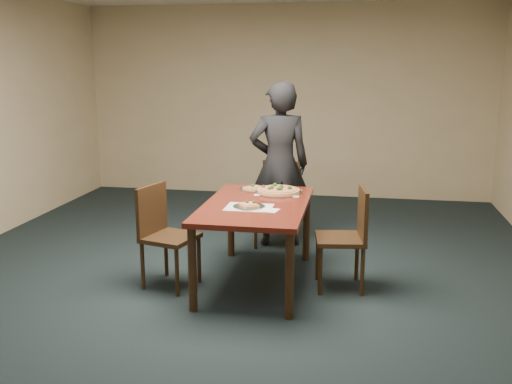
% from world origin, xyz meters
% --- Properties ---
extents(ground, '(8.00, 8.00, 0.00)m').
position_xyz_m(ground, '(0.00, 0.00, 0.00)').
color(ground, black).
rests_on(ground, ground).
extents(room_shell, '(8.00, 8.00, 8.00)m').
position_xyz_m(room_shell, '(0.00, 0.00, 1.74)').
color(room_shell, '#CCB78D').
rests_on(room_shell, ground).
extents(dining_table, '(0.90, 1.50, 0.75)m').
position_xyz_m(dining_table, '(0.22, 0.38, 0.66)').
color(dining_table, '#4F170F').
rests_on(dining_table, ground).
extents(chair_far, '(0.47, 0.47, 0.91)m').
position_xyz_m(chair_far, '(0.25, 1.56, 0.52)').
color(chair_far, black).
rests_on(chair_far, ground).
extents(chair_left, '(0.52, 0.52, 0.91)m').
position_xyz_m(chair_left, '(-0.59, 0.19, 0.52)').
color(chair_left, black).
rests_on(chair_left, ground).
extents(chair_right, '(0.47, 0.47, 0.91)m').
position_xyz_m(chair_right, '(1.05, 0.41, 0.52)').
color(chair_right, black).
rests_on(chair_right, ground).
extents(diner, '(0.74, 0.58, 1.78)m').
position_xyz_m(diner, '(0.26, 1.56, 0.89)').
color(diner, black).
rests_on(diner, ground).
extents(placemat_main, '(0.42, 0.32, 0.00)m').
position_xyz_m(placemat_main, '(0.36, 0.82, 0.75)').
color(placemat_main, white).
rests_on(placemat_main, dining_table).
extents(placemat_near, '(0.40, 0.30, 0.00)m').
position_xyz_m(placemat_near, '(0.19, 0.21, 0.75)').
color(placemat_near, white).
rests_on(placemat_near, dining_table).
extents(pizza_pan, '(0.45, 0.45, 0.07)m').
position_xyz_m(pizza_pan, '(0.36, 0.81, 0.77)').
color(pizza_pan, silver).
rests_on(pizza_pan, dining_table).
extents(slice_plate_near, '(0.28, 0.28, 0.05)m').
position_xyz_m(slice_plate_near, '(0.19, 0.22, 0.76)').
color(slice_plate_near, silver).
rests_on(slice_plate_near, dining_table).
extents(slice_plate_far, '(0.28, 0.28, 0.06)m').
position_xyz_m(slice_plate_far, '(0.10, 0.91, 0.76)').
color(slice_plate_far, silver).
rests_on(slice_plate_far, dining_table).
extents(napkin, '(0.17, 0.17, 0.01)m').
position_xyz_m(napkin, '(0.38, 0.13, 0.75)').
color(napkin, white).
rests_on(napkin, dining_table).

